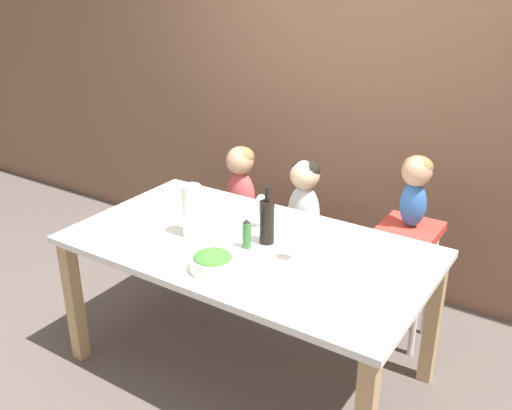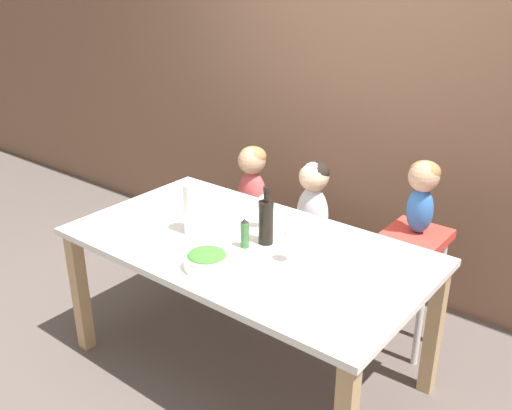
% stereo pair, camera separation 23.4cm
% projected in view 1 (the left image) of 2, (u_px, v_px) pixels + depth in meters
% --- Properties ---
extents(ground_plane, '(14.00, 14.00, 0.00)m').
position_uv_depth(ground_plane, '(249.00, 366.00, 3.11)').
color(ground_plane, '#564C47').
extents(wall_back, '(10.00, 0.09, 2.70)m').
position_uv_depth(wall_back, '(360.00, 81.00, 3.54)').
color(wall_back, brown).
rests_on(wall_back, ground_plane).
extents(dining_table, '(1.79, 0.99, 0.75)m').
position_uv_depth(dining_table, '(248.00, 259.00, 2.85)').
color(dining_table, white).
rests_on(dining_table, ground_plane).
extents(chair_far_left, '(0.36, 0.37, 0.46)m').
position_uv_depth(chair_far_left, '(241.00, 234.00, 3.77)').
color(chair_far_left, silver).
rests_on(chair_far_left, ground_plane).
extents(chair_far_center, '(0.36, 0.37, 0.46)m').
position_uv_depth(chair_far_center, '(302.00, 251.00, 3.54)').
color(chair_far_center, silver).
rests_on(chair_far_center, ground_plane).
extents(chair_right_highchair, '(0.31, 0.32, 0.72)m').
position_uv_depth(chair_right_highchair, '(407.00, 255.00, 3.14)').
color(chair_right_highchair, silver).
rests_on(chair_right_highchair, ground_plane).
extents(person_child_left, '(0.20, 0.18, 0.52)m').
position_uv_depth(person_child_left, '(240.00, 181.00, 3.62)').
color(person_child_left, '#C64C4C').
rests_on(person_child_left, chair_far_left).
extents(person_child_center, '(0.20, 0.18, 0.52)m').
position_uv_depth(person_child_center, '(304.00, 196.00, 3.39)').
color(person_child_center, silver).
rests_on(person_child_center, chair_far_center).
extents(person_baby_right, '(0.16, 0.16, 0.39)m').
position_uv_depth(person_baby_right, '(416.00, 183.00, 2.98)').
color(person_baby_right, '#3366B2').
rests_on(person_baby_right, chair_right_highchair).
extents(wine_bottle, '(0.07, 0.07, 0.30)m').
position_uv_depth(wine_bottle, '(267.00, 221.00, 2.78)').
color(wine_bottle, black).
rests_on(wine_bottle, dining_table).
extents(paper_towel_roll, '(0.10, 0.10, 0.27)m').
position_uv_depth(paper_towel_roll, '(192.00, 211.00, 2.85)').
color(paper_towel_roll, white).
rests_on(paper_towel_roll, dining_table).
extents(wine_glass_near, '(0.07, 0.07, 0.19)m').
position_uv_depth(wine_glass_near, '(296.00, 235.00, 2.60)').
color(wine_glass_near, white).
rests_on(wine_glass_near, dining_table).
extents(wine_glass_far, '(0.07, 0.07, 0.19)m').
position_uv_depth(wine_glass_far, '(261.00, 204.00, 2.93)').
color(wine_glass_far, white).
rests_on(wine_glass_far, dining_table).
extents(salad_bowl_large, '(0.21, 0.21, 0.09)m').
position_uv_depth(salad_bowl_large, '(213.00, 261.00, 2.56)').
color(salad_bowl_large, white).
rests_on(salad_bowl_large, dining_table).
extents(dinner_plate_front_left, '(0.24, 0.24, 0.01)m').
position_uv_depth(dinner_plate_front_left, '(138.00, 234.00, 2.90)').
color(dinner_plate_front_left, silver).
rests_on(dinner_plate_front_left, dining_table).
extents(dinner_plate_back_left, '(0.24, 0.24, 0.01)m').
position_uv_depth(dinner_plate_back_left, '(208.00, 208.00, 3.19)').
color(dinner_plate_back_left, silver).
rests_on(dinner_plate_back_left, dining_table).
extents(condiment_bottle_hot_sauce, '(0.04, 0.04, 0.15)m').
position_uv_depth(condiment_bottle_hot_sauce, '(247.00, 234.00, 2.74)').
color(condiment_bottle_hot_sauce, '#336633').
rests_on(condiment_bottle_hot_sauce, dining_table).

